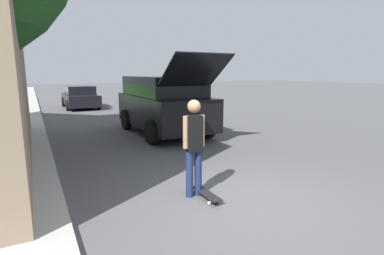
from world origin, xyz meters
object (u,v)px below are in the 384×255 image
skateboarder (194,144)px  skateboard (206,194)px  suv_parked (164,103)px  car_down_street (80,97)px

skateboarder → skateboard: bearing=-57.2°
skateboard → suv_parked: bearing=74.3°
suv_parked → skateboard: 5.95m
car_down_street → suv_parked: bearing=-81.5°
skateboarder → suv_parked: bearing=72.4°
car_down_street → skateboard: bearing=-90.4°
suv_parked → car_down_street: bearing=98.5°
car_down_street → skateboarder: bearing=-90.9°
suv_parked → skateboard: size_ratio=6.84×
skateboarder → skateboard: (0.13, -0.21, -0.86)m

